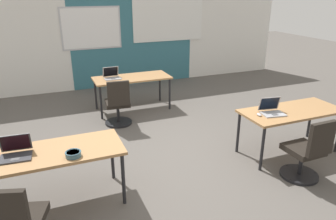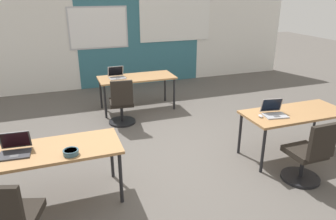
{
  "view_description": "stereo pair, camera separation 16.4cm",
  "coord_description": "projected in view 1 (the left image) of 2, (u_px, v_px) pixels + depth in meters",
  "views": [
    {
      "loc": [
        -1.72,
        -4.08,
        2.47
      ],
      "look_at": [
        -0.2,
        -0.31,
        0.9
      ],
      "focal_mm": 33.76,
      "sensor_mm": 36.0,
      "label": 1
    },
    {
      "loc": [
        -1.57,
        -4.14,
        2.47
      ],
      "look_at": [
        -0.2,
        -0.31,
        0.9
      ],
      "focal_mm": 33.76,
      "sensor_mm": 36.0,
      "label": 2
    }
  ],
  "objects": [
    {
      "name": "snack_bowl",
      "position": [
        73.0,
        154.0,
        3.5
      ],
      "size": [
        0.18,
        0.18,
        0.06
      ],
      "color": "#3D6070",
      "rests_on": "desk_near_left"
    },
    {
      "name": "laptop_far_left",
      "position": [
        112.0,
        76.0,
        6.55
      ],
      "size": [
        0.34,
        0.3,
        0.23
      ],
      "rotation": [
        0.0,
        0.0,
        0.03
      ],
      "color": "#9E9EA3",
      "rests_on": "desk_far_center"
    },
    {
      "name": "chair_far_left",
      "position": [
        118.0,
        106.0,
        5.99
      ],
      "size": [
        0.52,
        0.56,
        0.92
      ],
      "rotation": [
        0.0,
        0.0,
        3.04
      ],
      "color": "black",
      "rests_on": "ground"
    },
    {
      "name": "laptop_near_left_end",
      "position": [
        16.0,
        152.0,
        3.5
      ],
      "size": [
        0.35,
        0.31,
        0.23
      ],
      "rotation": [
        0.0,
        0.0,
        -0.07
      ],
      "color": "#333338",
      "rests_on": "desk_near_left"
    },
    {
      "name": "desk_near_right",
      "position": [
        291.0,
        114.0,
        4.88
      ],
      "size": [
        1.6,
        0.7,
        0.72
      ],
      "color": "#A37547",
      "rests_on": "ground"
    },
    {
      "name": "laptop_near_right_inner",
      "position": [
        272.0,
        110.0,
        4.71
      ],
      "size": [
        0.37,
        0.34,
        0.23
      ],
      "rotation": [
        0.0,
        0.0,
        -0.17
      ],
      "color": "#9E9EA3",
      "rests_on": "desk_near_right"
    },
    {
      "name": "desk_near_left",
      "position": [
        53.0,
        156.0,
        3.65
      ],
      "size": [
        1.6,
        0.7,
        0.72
      ],
      "color": "#A37547",
      "rests_on": "ground"
    },
    {
      "name": "mouse_near_right_inner",
      "position": [
        259.0,
        115.0,
        4.63
      ],
      "size": [
        0.07,
        0.11,
        0.03
      ],
      "color": "#B2B2B7",
      "rests_on": "desk_near_right"
    },
    {
      "name": "back_wall_assembly",
      "position": [
        111.0,
        32.0,
        8.15
      ],
      "size": [
        10.0,
        0.27,
        2.8
      ],
      "color": "silver",
      "rests_on": "ground"
    },
    {
      "name": "chair_near_right_inner",
      "position": [
        307.0,
        155.0,
        4.25
      ],
      "size": [
        0.52,
        0.54,
        0.92
      ],
      "rotation": [
        0.0,
        0.0,
        3.16
      ],
      "color": "black",
      "rests_on": "ground"
    },
    {
      "name": "desk_far_center",
      "position": [
        132.0,
        80.0,
        6.68
      ],
      "size": [
        1.6,
        0.7,
        0.72
      ],
      "color": "#A37547",
      "rests_on": "ground"
    },
    {
      "name": "ground_plane",
      "position": [
        172.0,
        155.0,
        5.02
      ],
      "size": [
        24.0,
        24.0,
        0.0
      ],
      "color": "#56514C"
    }
  ]
}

